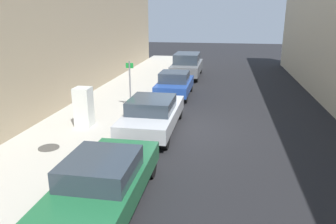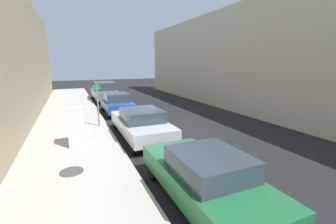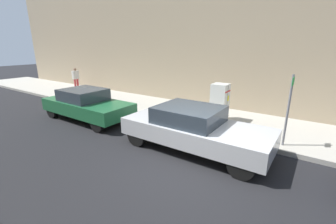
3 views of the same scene
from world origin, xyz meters
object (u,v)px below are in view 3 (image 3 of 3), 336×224
discarded_refrigerator (220,102)px  pedestrian_walking_far (76,77)px  street_sign_post (289,107)px  parked_sedan_green (87,104)px  parked_sedan_silver (194,128)px

discarded_refrigerator → pedestrian_walking_far: size_ratio=1.02×
discarded_refrigerator → street_sign_post: size_ratio=0.70×
pedestrian_walking_far → parked_sedan_green: (3.60, 6.07, -0.32)m
parked_sedan_green → street_sign_post: bearing=101.6°
discarded_refrigerator → parked_sedan_green: bearing=-61.7°
street_sign_post → parked_sedan_green: street_sign_post is taller
pedestrian_walking_far → parked_sedan_silver: size_ratio=0.33×
pedestrian_walking_far → parked_sedan_green: size_ratio=0.35×
pedestrian_walking_far → parked_sedan_green: 7.06m
pedestrian_walking_far → discarded_refrigerator: bearing=-60.8°
pedestrian_walking_far → street_sign_post: bearing=-64.8°
parked_sedan_green → parked_sedan_silver: (0.00, 5.42, 0.02)m
pedestrian_walking_far → parked_sedan_silver: pedestrian_walking_far is taller
street_sign_post → parked_sedan_green: (1.61, -7.83, -0.73)m
parked_sedan_silver → parked_sedan_green: bearing=-90.0°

